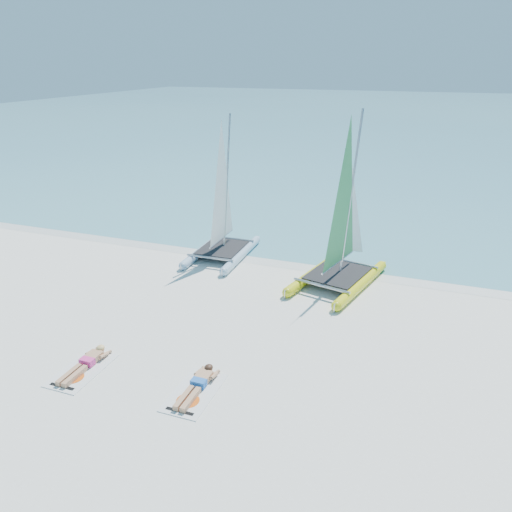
{
  "coord_description": "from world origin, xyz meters",
  "views": [
    {
      "loc": [
        5.23,
        -12.12,
        7.5
      ],
      "look_at": [
        0.33,
        1.2,
        1.87
      ],
      "focal_mm": 35.0,
      "sensor_mm": 36.0,
      "label": 1
    }
  ],
  "objects": [
    {
      "name": "ground",
      "position": [
        0.0,
        0.0,
        0.0
      ],
      "size": [
        140.0,
        140.0,
        0.0
      ],
      "primitive_type": "plane",
      "color": "silver",
      "rests_on": "ground"
    },
    {
      "name": "sea",
      "position": [
        0.0,
        63.0,
        0.01
      ],
      "size": [
        140.0,
        115.0,
        0.01
      ],
      "primitive_type": "cube",
      "color": "#76C2C5",
      "rests_on": "ground"
    },
    {
      "name": "wet_sand_strip",
      "position": [
        0.0,
        5.5,
        0.0
      ],
      "size": [
        140.0,
        1.4,
        0.01
      ],
      "primitive_type": "cube",
      "color": "silver",
      "rests_on": "ground"
    },
    {
      "name": "catamaran_blue",
      "position": [
        -2.61,
        5.28,
        1.71
      ],
      "size": [
        2.08,
        4.23,
        5.72
      ],
      "rotation": [
        0.0,
        0.0,
        0.02
      ],
      "color": "silver",
      "rests_on": "ground"
    },
    {
      "name": "catamaran_yellow",
      "position": [
        2.44,
        4.63,
        1.94
      ],
      "size": [
        3.14,
        4.97,
        6.16
      ],
      "rotation": [
        0.0,
        0.0,
        -0.23
      ],
      "color": "yellow",
      "rests_on": "ground"
    },
    {
      "name": "towel_a",
      "position": [
        -2.75,
        -3.46,
        0.01
      ],
      "size": [
        1.0,
        1.85,
        0.02
      ],
      "primitive_type": "cube",
      "color": "silver",
      "rests_on": "ground"
    },
    {
      "name": "sunbather_a",
      "position": [
        -2.75,
        -3.27,
        0.12
      ],
      "size": [
        0.37,
        1.73,
        0.26
      ],
      "color": "tan",
      "rests_on": "towel_a"
    },
    {
      "name": "towel_b",
      "position": [
        0.4,
        -3.29,
        0.01
      ],
      "size": [
        1.0,
        1.85,
        0.02
      ],
      "primitive_type": "cube",
      "color": "silver",
      "rests_on": "ground"
    },
    {
      "name": "sunbather_b",
      "position": [
        0.4,
        -3.09,
        0.12
      ],
      "size": [
        0.37,
        1.73,
        0.26
      ],
      "color": "tan",
      "rests_on": "towel_b"
    }
  ]
}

